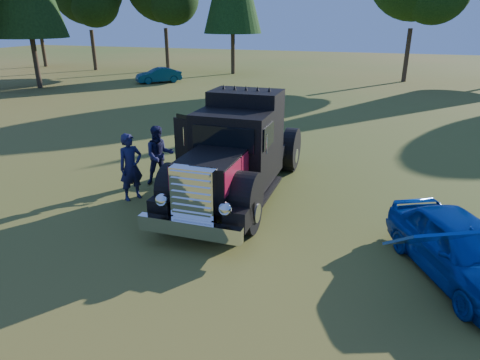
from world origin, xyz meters
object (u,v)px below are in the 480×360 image
Objects in this scene: hotrod_coupe at (460,248)px; spectator_far at (159,155)px; distant_teal_car at (159,75)px; spectator_near at (131,167)px; diamond_t_truck at (236,155)px.

hotrod_coupe is 8.76m from spectator_far.
distant_teal_car is (-19.05, 22.67, -0.08)m from hotrod_coupe.
distant_teal_car is at bearing 57.90° from spectator_near.
spectator_far is (0.17, 1.38, -0.04)m from spectator_near.
hotrod_coupe is 2.29× the size of spectator_far.
hotrod_coupe is 8.59m from spectator_near.
distant_teal_car is (-13.41, 20.08, -0.69)m from diamond_t_truck.
diamond_t_truck reaches higher than spectator_near.
distant_teal_car is at bearing 130.04° from hotrod_coupe.
hotrod_coupe is at bearing -55.85° from spectator_far.
diamond_t_truck is 3.05m from spectator_near.
hotrod_coupe is 29.61m from distant_teal_car.
diamond_t_truck is 1.67× the size of hotrod_coupe.
diamond_t_truck is at bearing -9.99° from distant_teal_car.
diamond_t_truck is 6.23m from hotrod_coupe.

